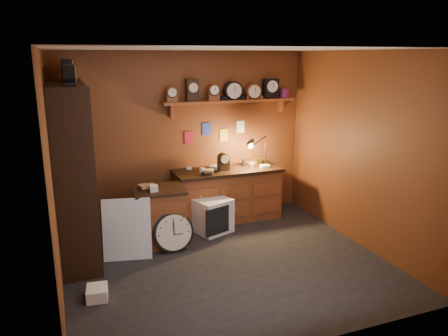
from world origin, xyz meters
TOP-DOWN VIEW (x-y plane):
  - floor at (0.00, 0.00)m, footprint 4.00×4.00m
  - room_shell at (0.04, 0.11)m, footprint 4.02×3.62m
  - shelving_unit at (-1.79, 0.98)m, footprint 0.47×1.60m
  - workbench at (0.60, 1.47)m, footprint 1.74×0.66m
  - low_cabinet at (-0.66, 0.92)m, footprint 0.76×0.65m
  - big_round_clock at (-0.54, 0.61)m, footprint 0.56×0.18m
  - white_panel at (-1.16, 0.62)m, footprint 0.65×0.30m
  - mini_fridge at (0.18, 1.08)m, footprint 0.64×0.66m
  - floor_box_a at (-1.65, 0.74)m, footprint 0.30×0.27m
  - floor_box_b at (-1.65, -0.27)m, footprint 0.26×0.30m
  - floor_box_c at (-0.59, 0.89)m, footprint 0.34×0.32m

SIDE VIEW (x-z plane):
  - floor at x=0.00m, z-range 0.00..0.00m
  - white_panel at x=-1.16m, z-range -0.42..0.42m
  - floor_box_b at x=-1.65m, z-range 0.00..0.14m
  - floor_box_a at x=-1.65m, z-range 0.00..0.17m
  - floor_box_c at x=-0.59m, z-range 0.00..0.20m
  - mini_fridge at x=0.18m, z-range 0.00..0.52m
  - big_round_clock at x=-0.54m, z-range -0.01..0.56m
  - low_cabinet at x=-0.66m, z-range -0.01..0.90m
  - workbench at x=0.60m, z-range -0.21..1.15m
  - shelving_unit at x=-1.79m, z-range -0.03..2.54m
  - room_shell at x=0.04m, z-range 0.37..3.08m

